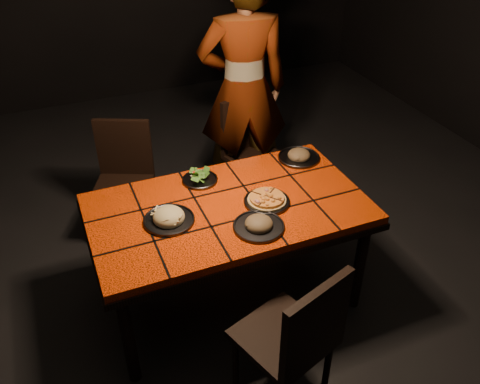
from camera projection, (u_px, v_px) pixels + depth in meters
name	position (u px, v px, depth m)	size (l,w,h in m)	color
room_shell	(226.00, 84.00, 2.52)	(6.04, 7.04, 3.08)	black
dining_table	(228.00, 216.00, 3.00)	(1.62, 0.92, 0.75)	#FF4008
chair_near	(297.00, 336.00, 2.44)	(0.53, 0.53, 0.93)	black
chair_far_left	(124.00, 173.00, 3.69)	(0.53, 0.53, 0.89)	black
chair_far_right	(251.00, 146.00, 4.00)	(0.50, 0.50, 0.90)	black
diner	(243.00, 90.00, 3.83)	(0.69, 0.45, 1.90)	brown
plate_pizza	(267.00, 200.00, 2.96)	(0.32, 0.32, 0.04)	#3E3E44
plate_pasta	(169.00, 218.00, 2.81)	(0.29, 0.29, 0.09)	#3E3E44
plate_salad	(200.00, 178.00, 3.15)	(0.22, 0.22, 0.07)	#3E3E44
plate_mushroom_a	(259.00, 224.00, 2.77)	(0.29, 0.29, 0.09)	#3E3E44
plate_mushroom_b	(299.00, 155.00, 3.37)	(0.28, 0.28, 0.09)	#3E3E44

